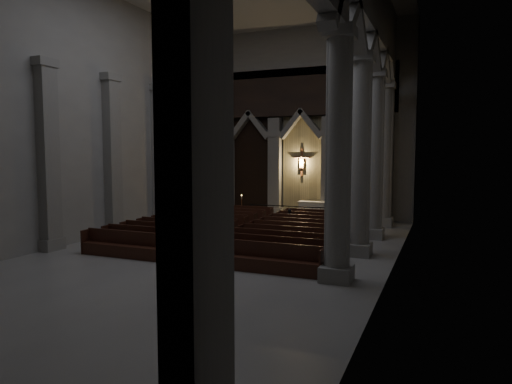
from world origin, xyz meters
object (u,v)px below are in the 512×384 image
at_px(altar_rail, 289,211).
at_px(candle_stand_right, 333,219).
at_px(pews, 244,234).
at_px(worshipper, 289,220).
at_px(altar, 312,208).
at_px(candle_stand_left, 242,211).

height_order(altar_rail, candle_stand_right, candle_stand_right).
distance_m(candle_stand_right, pews, 6.98).
relative_size(candle_stand_right, worshipper, 1.13).
bearing_deg(altar_rail, pews, -90.00).
xyz_separation_m(altar_rail, candle_stand_right, (2.76, -0.21, -0.30)).
distance_m(altar, candle_stand_right, 2.88).
distance_m(pews, worshipper, 3.81).
relative_size(altar_rail, candle_stand_left, 3.41).
bearing_deg(worshipper, candle_stand_left, 151.07).
bearing_deg(pews, altar_rail, 90.00).
relative_size(altar, candle_stand_right, 1.36).
relative_size(altar_rail, pews, 0.49).
xyz_separation_m(candle_stand_left, pews, (3.34, -7.12, -0.06)).
bearing_deg(altar_rail, candle_stand_left, 171.39).
bearing_deg(candle_stand_right, altar_rail, 175.73).
bearing_deg(candle_stand_left, altar, 19.28).
distance_m(altar, worshipper, 4.96).
distance_m(candle_stand_left, candle_stand_right, 6.14).
bearing_deg(altar, candle_stand_left, -160.72).
height_order(candle_stand_right, pews, candle_stand_right).
xyz_separation_m(pews, worshipper, (1.03, 3.66, 0.24)).
bearing_deg(candle_stand_left, worshipper, -38.41).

